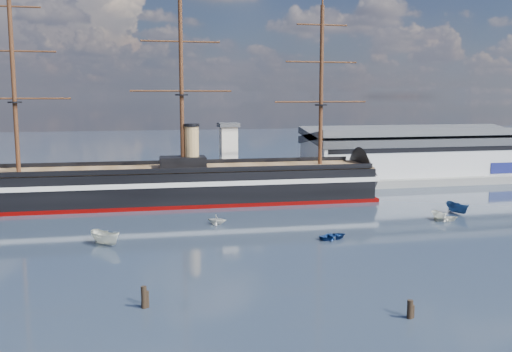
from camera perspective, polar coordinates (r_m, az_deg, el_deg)
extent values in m
plane|color=#202D42|center=(110.21, -1.13, -4.31)|extent=(600.00, 600.00, 0.00)
cube|color=slate|center=(146.88, -0.26, -1.22)|extent=(180.00, 18.00, 2.00)
cube|color=#B7BABC|center=(166.94, 15.70, 2.01)|extent=(62.00, 20.00, 10.00)
cube|color=#3F4247|center=(166.48, 15.77, 3.93)|extent=(63.00, 21.00, 2.00)
cube|color=silver|center=(141.38, -2.76, 2.10)|extent=(4.00, 4.00, 14.00)
cube|color=#3F4247|center=(140.82, -2.78, 5.13)|extent=(5.00, 5.00, 1.00)
cube|color=black|center=(127.27, -8.19, -0.90)|extent=(88.49, 18.98, 7.00)
cube|color=silver|center=(127.09, -8.20, -0.36)|extent=(90.50, 19.29, 1.00)
cube|color=#560000|center=(127.87, -8.16, -2.51)|extent=(90.50, 19.25, 0.90)
cone|color=black|center=(139.21, 11.24, -0.34)|extent=(11.53, 16.04, 15.68)
cube|color=brown|center=(126.77, -8.22, 0.71)|extent=(88.45, 17.70, 0.40)
cube|color=black|center=(126.79, -7.33, 1.37)|extent=(10.20, 6.34, 2.50)
cylinder|color=tan|center=(126.66, -6.46, 2.96)|extent=(3.20, 3.20, 9.00)
cylinder|color=#381E0F|center=(127.14, -23.10, 8.86)|extent=(0.90, 0.90, 38.00)
cylinder|color=#381E0F|center=(126.09, -7.49, 10.34)|extent=(0.90, 0.90, 42.00)
cylinder|color=#381E0F|center=(133.12, 6.54, 8.93)|extent=(0.90, 0.90, 36.00)
imported|color=silver|center=(94.08, -14.79, -6.71)|extent=(7.41, 6.76, 2.95)
imported|color=navy|center=(95.76, 7.76, -6.26)|extent=(2.02, 3.30, 1.44)
imported|color=white|center=(114.63, 17.84, -4.21)|extent=(5.24, 2.14, 2.06)
imported|color=silver|center=(105.67, -3.92, -4.86)|extent=(4.74, 6.18, 2.08)
imported|color=silver|center=(114.47, 18.52, -4.26)|extent=(1.29, 3.01, 1.39)
imported|color=navy|center=(122.03, 19.49, -3.56)|extent=(7.41, 3.56, 2.85)
cylinder|color=black|center=(66.40, -11.12, -12.82)|extent=(0.64, 0.64, 3.20)
cylinder|color=black|center=(64.53, 15.11, -13.58)|extent=(0.64, 0.64, 2.71)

